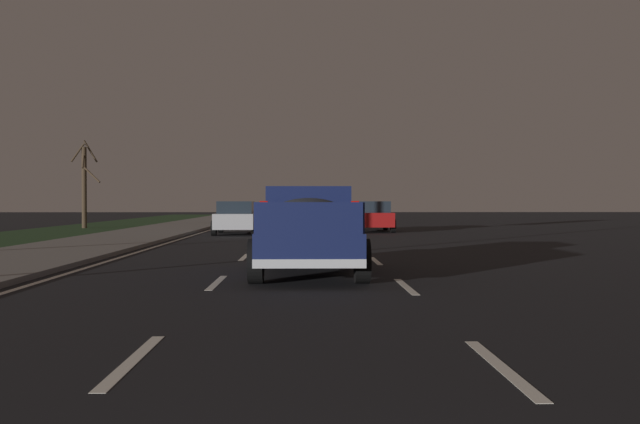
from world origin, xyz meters
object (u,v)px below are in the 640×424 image
sedan_red (372,216)px  sedan_silver (237,217)px  pickup_truck (309,228)px  bare_tree_far (84,184)px

sedan_red → sedan_silver: size_ratio=1.00×
pickup_truck → bare_tree_far: bearing=26.1°
sedan_red → sedan_silver: (-2.77, 6.63, 0.00)m
bare_tree_far → pickup_truck: bearing=-153.9°
pickup_truck → sedan_red: size_ratio=1.23×
pickup_truck → sedan_red: (21.08, -3.34, -0.20)m
sedan_red → sedan_silver: same height
sedan_silver → pickup_truck: bearing=-169.8°
pickup_truck → sedan_silver: (18.30, 3.29, -0.20)m
sedan_silver → bare_tree_far: size_ratio=0.87×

